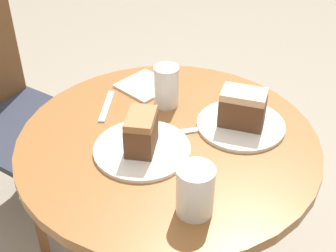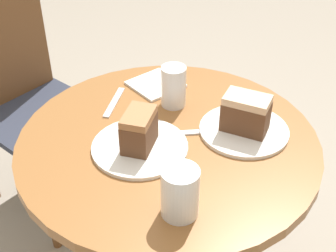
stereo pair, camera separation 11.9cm
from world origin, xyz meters
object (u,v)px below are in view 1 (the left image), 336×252
object	(u,v)px
plate_far	(241,125)
glass_lemonade	(195,193)
cake_slice_near	(141,132)
cake_slice_far	(243,108)
chair	(8,107)
plate_near	(142,149)
glass_water	(166,89)

from	to	relation	value
plate_far	glass_lemonade	xyz separation A→B (m)	(-0.32, -0.11, 0.05)
cake_slice_near	cake_slice_far	world-z (taller)	cake_slice_far
chair	plate_near	size ratio (longest dim) A/B	4.02
plate_near	cake_slice_far	distance (m)	0.29
plate_far	cake_slice_near	distance (m)	0.29
plate_near	glass_lemonade	world-z (taller)	glass_lemonade
plate_far	glass_water	xyz separation A→B (m)	(-0.06, 0.22, 0.05)
glass_lemonade	glass_water	size ratio (longest dim) A/B	0.98
plate_far	glass_water	distance (m)	0.23
chair	cake_slice_far	xyz separation A→B (m)	(0.21, -0.94, 0.34)
plate_far	glass_lemonade	bearing A→B (deg)	-160.16
cake_slice_far	glass_water	bearing A→B (deg)	105.63
cake_slice_far	glass_lemonade	bearing A→B (deg)	-160.16
chair	cake_slice_near	world-z (taller)	chair
glass_water	cake_slice_near	bearing A→B (deg)	-151.92
plate_near	plate_far	world-z (taller)	same
chair	cake_slice_far	world-z (taller)	chair
glass_lemonade	chair	bearing A→B (deg)	84.13
glass_water	plate_near	bearing A→B (deg)	-151.92
plate_far	cake_slice_near	size ratio (longest dim) A/B	1.92
chair	cake_slice_near	xyz separation A→B (m)	(-0.05, -0.83, 0.33)
glass_lemonade	plate_far	bearing A→B (deg)	19.84
chair	plate_near	bearing A→B (deg)	-104.44
cake_slice_near	glass_lemonade	world-z (taller)	glass_lemonade
cake_slice_far	plate_far	bearing A→B (deg)	0.00
chair	glass_water	world-z (taller)	chair
cake_slice_far	glass_water	world-z (taller)	glass_water
cake_slice_far	plate_near	bearing A→B (deg)	155.84
chair	cake_slice_far	size ratio (longest dim) A/B	7.13
cake_slice_near	plate_far	bearing A→B (deg)	-24.16
chair	glass_water	bearing A→B (deg)	-89.61
glass_lemonade	glass_water	xyz separation A→B (m)	(0.26, 0.33, 0.00)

